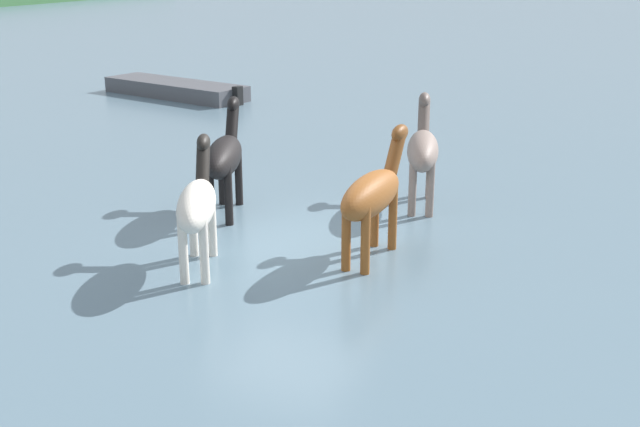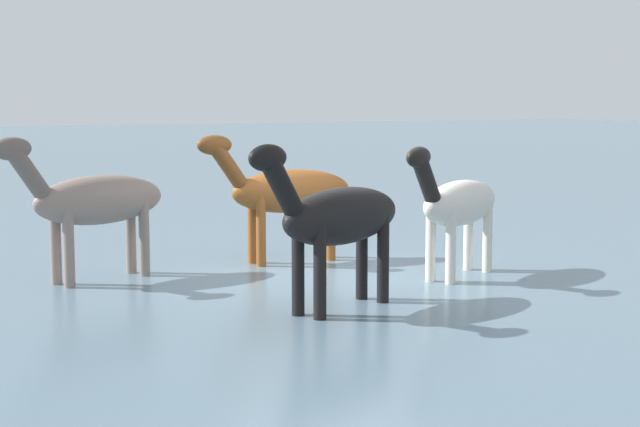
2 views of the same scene
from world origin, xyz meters
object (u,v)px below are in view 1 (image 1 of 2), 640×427
(horse_pinto_flank, at_px, (373,193))
(horse_lead, at_px, (225,156))
(boat_tender_starboard, at_px, (176,91))
(horse_dun_straggler, at_px, (197,204))
(horse_dark_mare, at_px, (423,150))

(horse_pinto_flank, relative_size, horse_lead, 0.99)
(boat_tender_starboard, bearing_deg, horse_lead, 139.95)
(horse_dun_straggler, distance_m, horse_dark_mare, 5.05)
(horse_dark_mare, xyz_separation_m, boat_tender_starboard, (8.47, 11.38, -0.93))
(horse_lead, xyz_separation_m, horse_dark_mare, (1.97, -3.27, -0.00))
(horse_lead, relative_size, horse_dark_mare, 0.99)
(horse_dun_straggler, xyz_separation_m, horse_dark_mare, (4.52, -2.26, 0.07))
(horse_pinto_flank, height_order, horse_dark_mare, horse_dark_mare)
(horse_lead, bearing_deg, horse_dun_straggler, -179.37)
(horse_pinto_flank, bearing_deg, boat_tender_starboard, 46.65)
(horse_pinto_flank, distance_m, horse_lead, 3.52)
(horse_pinto_flank, xyz_separation_m, horse_lead, (1.07, 3.36, 0.02))
(horse_dun_straggler, bearing_deg, horse_lead, -3.83)
(horse_dun_straggler, height_order, horse_dark_mare, horse_dark_mare)
(horse_lead, xyz_separation_m, boat_tender_starboard, (10.43, 8.11, -0.93))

